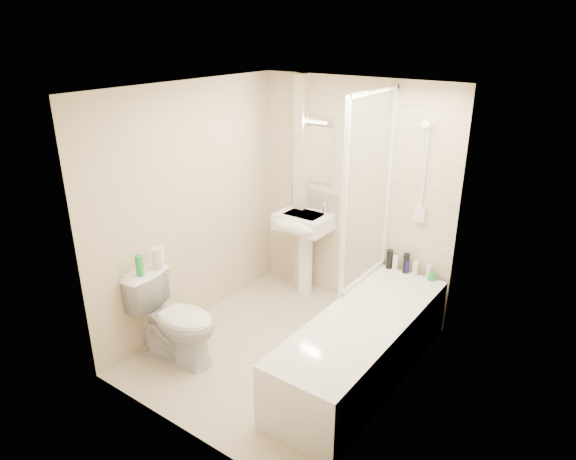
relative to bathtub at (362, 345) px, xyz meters
The scene contains 26 objects.
floor 0.82m from the bathtub, 169.10° to the right, with size 2.50×2.50×0.00m, color beige.
wall_back 1.62m from the bathtub, 124.15° to the left, with size 2.20×0.02×2.40m, color beige.
wall_left 2.07m from the bathtub, behind, with size 0.02×2.50×2.40m, color beige.
wall_right 0.99m from the bathtub, 22.42° to the right, with size 0.02×2.50×2.40m, color beige.
ceiling 2.24m from the bathtub, 169.10° to the right, with size 2.20×2.50×0.02m, color white.
tile_back 1.58m from the bathtub, 90.00° to the left, with size 0.70×0.01×1.75m, color beige.
tile_right 1.19m from the bathtub, ahead, with size 0.01×2.10×1.75m, color beige.
pipe_boxing 1.95m from the bathtub, 142.65° to the left, with size 0.12×0.12×2.40m, color beige.
splashback 1.80m from the bathtub, 138.20° to the left, with size 0.60×0.01×0.30m, color beige.
mirror 2.09m from the bathtub, 138.26° to the left, with size 0.46×0.01×0.60m, color white.
strip_light 2.33m from the bathtub, 138.86° to the left, with size 0.42×0.07×0.07m, color silver.
bathtub is the anchor object (origin of this frame).
shower_screen 1.38m from the bathtub, 118.16° to the left, with size 0.04×0.92×1.80m.
shower_fixture 1.64m from the bathtub, 90.09° to the left, with size 0.10×0.16×0.99m.
pedestal_sink 1.58m from the bathtub, 144.66° to the left, with size 0.57×0.51×1.09m.
bottle_black_a 1.11m from the bathtub, 103.88° to the left, with size 0.07×0.07×0.20m, color black.
bottle_white_a 1.09m from the bathtub, 100.32° to the left, with size 0.06×0.06×0.15m, color white.
bottle_black_b 1.08m from the bathtub, 94.06° to the left, with size 0.06×0.06×0.21m, color black.
bottle_blue 1.07m from the bathtub, 93.75° to the left, with size 0.06×0.06×0.13m, color navy.
bottle_cream 1.07m from the bathtub, 88.46° to the left, with size 0.06×0.06×0.14m, color beige.
bottle_white_b 1.08m from the bathtub, 80.64° to the left, with size 0.05×0.05×0.15m, color silver.
bottle_green 1.08m from the bathtub, 78.91° to the left, with size 0.07×0.07×0.08m, color green.
toilet 1.67m from the bathtub, 152.05° to the right, with size 0.86×0.56×0.82m, color white.
toilet_roll_lower 1.95m from the bathtub, 157.68° to the right, with size 0.10×0.10×0.10m, color white.
toilet_roll_upper 1.96m from the bathtub, 156.91° to the right, with size 0.11×0.11×0.10m, color white.
green_bottle 2.05m from the bathtub, 152.29° to the right, with size 0.07×0.07×0.19m, color green.
Camera 1 is at (2.41, -3.26, 2.86)m, focal length 32.00 mm.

